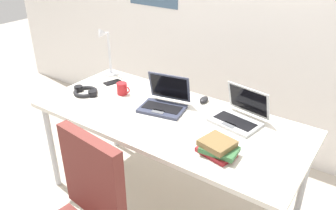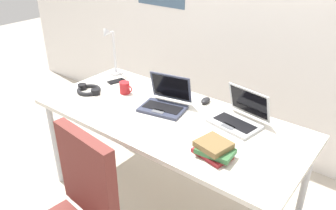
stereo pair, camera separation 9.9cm
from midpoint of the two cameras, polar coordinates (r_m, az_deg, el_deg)
The scene contains 11 objects.
ground_plane at distance 2.66m, azimuth 1.11°, elevation -15.90°, with size 12.00×12.00×0.00m, color #B7AD9E.
wall_back at distance 2.94m, azimuth 14.91°, elevation 16.34°, with size 6.00×0.13×2.60m.
desk at distance 2.24m, azimuth 1.27°, elevation -3.11°, with size 1.80×0.80×0.74m.
desk_lamp at distance 2.82m, azimuth -8.49°, elevation 8.82°, with size 0.12×0.18×0.40m.
laptop_front_right at distance 2.17m, azimuth 13.13°, elevation -2.03°, with size 0.34×0.31×0.22m.
laptop_near_lamp at distance 2.30m, azimuth 0.76°, elevation 0.53°, with size 0.34×0.31×0.22m.
computer_mouse at distance 2.40m, azimuth 7.51°, elevation 0.75°, with size 0.06×0.10×0.03m, color black.
cell_phone at distance 2.73m, azimuth -7.63°, elevation 3.98°, with size 0.06×0.14×0.01m, color black.
headphones at distance 2.60m, azimuth -12.09°, elevation 2.51°, with size 0.21×0.18×0.04m.
book_stack at distance 1.84m, azimuth 9.23°, elevation -7.37°, with size 0.23×0.19×0.09m.
coffee_mug at distance 2.52m, azimuth -6.14°, elevation 2.90°, with size 0.11×0.08×0.09m.
Camera 2 is at (1.19, -1.52, 1.83)m, focal length 36.30 mm.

